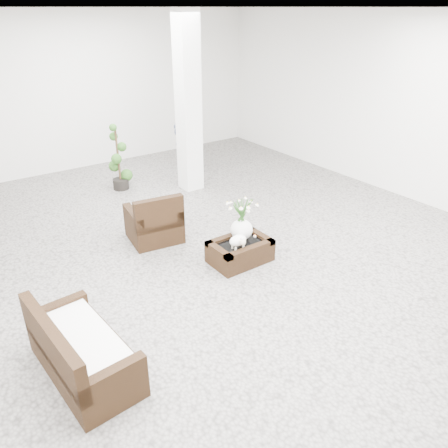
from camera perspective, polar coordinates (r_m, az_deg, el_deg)
ground at (r=6.90m, az=-0.48°, el=-4.33°), size 11.00×11.00×0.00m
column at (r=9.12m, az=-4.63°, el=15.03°), size 0.40×0.40×3.50m
coffee_table at (r=6.73m, az=2.07°, el=-3.63°), size 0.90×0.60×0.31m
sheep_figurine at (r=6.47m, az=1.80°, el=-2.28°), size 0.28×0.23×0.21m
planter_narcissus at (r=6.60m, az=2.31°, el=1.17°), size 0.44×0.44×0.80m
tealight at (r=6.83m, az=3.99°, el=-1.57°), size 0.04×0.04×0.03m
armchair at (r=7.34m, az=-9.10°, el=1.06°), size 0.90×0.87×0.85m
loveseat at (r=4.95m, az=-17.78°, el=-14.44°), size 0.80×1.49×0.77m
topiary at (r=9.53m, az=-13.49°, el=8.32°), size 0.37×0.37×1.38m
shopper at (r=10.47m, az=-5.23°, el=12.07°), size 0.50×0.73×1.93m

